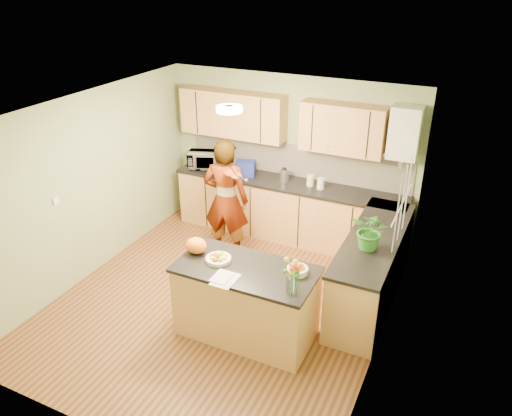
% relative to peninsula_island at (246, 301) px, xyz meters
% --- Properties ---
extents(floor, '(4.50, 4.50, 0.00)m').
position_rel_peninsula_island_xyz_m(floor, '(-0.55, 0.42, -0.45)').
color(floor, '#532E17').
rests_on(floor, ground).
extents(ceiling, '(4.00, 4.50, 0.02)m').
position_rel_peninsula_island_xyz_m(ceiling, '(-0.55, 0.42, 2.05)').
color(ceiling, silver).
rests_on(ceiling, wall_back).
extents(wall_back, '(4.00, 0.02, 2.50)m').
position_rel_peninsula_island_xyz_m(wall_back, '(-0.55, 2.67, 0.80)').
color(wall_back, gray).
rests_on(wall_back, floor).
extents(wall_front, '(4.00, 0.02, 2.50)m').
position_rel_peninsula_island_xyz_m(wall_front, '(-0.55, -1.83, 0.80)').
color(wall_front, gray).
rests_on(wall_front, floor).
extents(wall_left, '(0.02, 4.50, 2.50)m').
position_rel_peninsula_island_xyz_m(wall_left, '(-2.55, 0.42, 0.80)').
color(wall_left, gray).
rests_on(wall_left, floor).
extents(wall_right, '(0.02, 4.50, 2.50)m').
position_rel_peninsula_island_xyz_m(wall_right, '(1.45, 0.42, 0.80)').
color(wall_right, gray).
rests_on(wall_right, floor).
extents(back_counter, '(3.64, 0.62, 0.94)m').
position_rel_peninsula_island_xyz_m(back_counter, '(-0.45, 2.37, 0.02)').
color(back_counter, tan).
rests_on(back_counter, floor).
extents(right_counter, '(0.62, 2.24, 0.94)m').
position_rel_peninsula_island_xyz_m(right_counter, '(1.15, 1.27, 0.02)').
color(right_counter, tan).
rests_on(right_counter, floor).
extents(splashback, '(3.60, 0.02, 0.52)m').
position_rel_peninsula_island_xyz_m(splashback, '(-0.45, 2.65, 0.75)').
color(splashback, silver).
rests_on(splashback, back_counter).
extents(upper_cabinets, '(3.20, 0.34, 0.70)m').
position_rel_peninsula_island_xyz_m(upper_cabinets, '(-0.73, 2.50, 1.40)').
color(upper_cabinets, tan).
rests_on(upper_cabinets, wall_back).
extents(boiler, '(0.40, 0.30, 0.86)m').
position_rel_peninsula_island_xyz_m(boiler, '(1.15, 2.51, 1.44)').
color(boiler, white).
rests_on(boiler, wall_back).
extents(window_right, '(0.01, 1.30, 1.05)m').
position_rel_peninsula_island_xyz_m(window_right, '(1.44, 1.02, 1.10)').
color(window_right, white).
rests_on(window_right, wall_right).
extents(light_switch, '(0.02, 0.09, 0.09)m').
position_rel_peninsula_island_xyz_m(light_switch, '(-2.54, -0.18, 0.85)').
color(light_switch, white).
rests_on(light_switch, wall_left).
extents(ceiling_lamp, '(0.30, 0.30, 0.07)m').
position_rel_peninsula_island_xyz_m(ceiling_lamp, '(-0.55, 0.72, 2.01)').
color(ceiling_lamp, '#FFEABF').
rests_on(ceiling_lamp, ceiling).
extents(peninsula_island, '(1.58, 0.81, 0.91)m').
position_rel_peninsula_island_xyz_m(peninsula_island, '(0.00, 0.00, 0.00)').
color(peninsula_island, tan).
rests_on(peninsula_island, floor).
extents(fruit_dish, '(0.29, 0.29, 0.10)m').
position_rel_peninsula_island_xyz_m(fruit_dish, '(-0.35, 0.00, 0.49)').
color(fruit_dish, beige).
rests_on(fruit_dish, peninsula_island).
extents(orange_bowl, '(0.23, 0.23, 0.14)m').
position_rel_peninsula_island_xyz_m(orange_bowl, '(0.55, 0.15, 0.51)').
color(orange_bowl, beige).
rests_on(orange_bowl, peninsula_island).
extents(flower_vase, '(0.24, 0.24, 0.44)m').
position_rel_peninsula_island_xyz_m(flower_vase, '(0.60, -0.18, 0.75)').
color(flower_vase, silver).
rests_on(flower_vase, peninsula_island).
extents(orange_bag, '(0.30, 0.27, 0.19)m').
position_rel_peninsula_island_xyz_m(orange_bag, '(-0.67, 0.05, 0.55)').
color(orange_bag, orange).
rests_on(orange_bag, peninsula_island).
extents(papers, '(0.23, 0.32, 0.01)m').
position_rel_peninsula_island_xyz_m(papers, '(-0.10, -0.30, 0.46)').
color(papers, silver).
rests_on(papers, peninsula_island).
extents(violinist, '(0.73, 0.54, 1.81)m').
position_rel_peninsula_island_xyz_m(violinist, '(-1.04, 1.45, 0.45)').
color(violinist, tan).
rests_on(violinist, floor).
extents(violin, '(0.65, 0.57, 0.16)m').
position_rel_peninsula_island_xyz_m(violin, '(-0.84, 1.23, 1.00)').
color(violin, '#4E1604').
rests_on(violin, violinist).
extents(microwave, '(0.57, 0.48, 0.27)m').
position_rel_peninsula_island_xyz_m(microwave, '(-1.93, 2.34, 0.62)').
color(microwave, white).
rests_on(microwave, back_counter).
extents(blue_box, '(0.35, 0.30, 0.23)m').
position_rel_peninsula_island_xyz_m(blue_box, '(-1.17, 2.34, 0.60)').
color(blue_box, navy).
rests_on(blue_box, back_counter).
extents(kettle, '(0.14, 0.14, 0.26)m').
position_rel_peninsula_island_xyz_m(kettle, '(-0.53, 2.37, 0.59)').
color(kettle, '#BCBCC1').
rests_on(kettle, back_counter).
extents(jar_cream, '(0.14, 0.14, 0.17)m').
position_rel_peninsula_island_xyz_m(jar_cream, '(-0.10, 2.38, 0.57)').
color(jar_cream, beige).
rests_on(jar_cream, back_counter).
extents(jar_white, '(0.13, 0.13, 0.17)m').
position_rel_peninsula_island_xyz_m(jar_white, '(0.07, 2.34, 0.57)').
color(jar_white, white).
rests_on(jar_white, back_counter).
extents(potted_plant, '(0.50, 0.46, 0.48)m').
position_rel_peninsula_island_xyz_m(potted_plant, '(1.15, 0.94, 0.72)').
color(potted_plant, '#307C29').
rests_on(potted_plant, right_counter).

